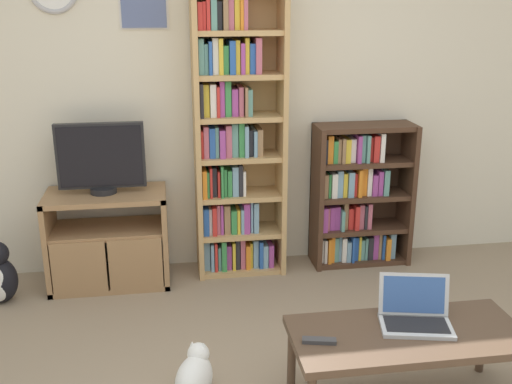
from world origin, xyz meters
The scene contains 9 objects.
wall_back centered at (-0.01, 2.27, 1.30)m, with size 7.11×0.09×2.60m.
tv_stand centered at (-0.99, 1.98, 0.34)m, with size 0.83×0.45×0.67m.
television centered at (-0.99, 2.00, 0.92)m, with size 0.59×0.18×0.49m.
bookshelf_tall centered at (-0.08, 2.08, 0.99)m, with size 0.64×0.32×2.04m.
bookshelf_short centered at (0.85, 2.09, 0.52)m, with size 0.74×0.30×1.08m.
coffee_table centered at (0.57, 0.36, 0.37)m, with size 1.14×0.50×0.42m.
laptop centered at (0.63, 0.44, 0.47)m, with size 0.39×0.32×0.23m.
remote_near_laptop centered at (0.12, 0.34, 0.43)m, with size 0.17×0.08×0.02m.
cat centered at (-0.46, 0.58, 0.12)m, with size 0.27×0.51×0.28m.
Camera 1 is at (-0.55, -2.04, 1.96)m, focal length 42.00 mm.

